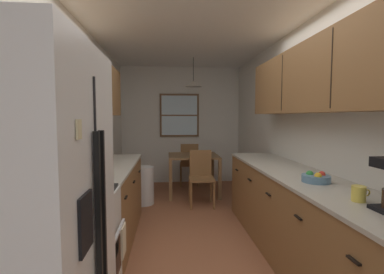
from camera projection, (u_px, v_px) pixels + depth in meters
name	position (u px, v px, depth m)	size (l,w,h in m)	color
ground_plane	(191.00, 229.00, 3.58)	(12.00, 12.00, 0.00)	#995B3D
wall_left	(81.00, 132.00, 3.37)	(0.10, 9.00, 2.55)	white
wall_right	(293.00, 131.00, 3.61)	(0.10, 9.00, 2.55)	white
wall_back	(181.00, 125.00, 6.12)	(4.40, 0.10, 2.55)	white
ceiling_slab	(191.00, 25.00, 3.39)	(4.40, 9.00, 0.08)	white
refrigerator	(15.00, 250.00, 1.19)	(0.73, 0.80, 1.77)	white
stove_range	(69.00, 256.00, 1.95)	(0.66, 0.64, 1.10)	white
microwave_over_range	(46.00, 93.00, 1.85)	(0.39, 0.60, 0.31)	white
counter_left	(107.00, 203.00, 3.20)	(0.64, 1.89, 0.90)	olive
upper_cabinets_left	(91.00, 87.00, 3.04)	(0.33, 1.97, 0.62)	olive
counter_right	(298.00, 218.00, 2.74)	(0.64, 3.14, 0.90)	olive
upper_cabinets_right	(319.00, 77.00, 2.60)	(0.33, 2.82, 0.67)	olive
dining_table	(193.00, 161.00, 5.15)	(0.92, 0.84, 0.75)	brown
dining_chair_near	(201.00, 175.00, 4.54)	(0.41, 0.41, 0.90)	olive
dining_chair_far	(189.00, 162.00, 5.78)	(0.42, 0.42, 0.90)	olive
pendant_light	(193.00, 84.00, 5.04)	(0.32, 0.32, 0.54)	black
back_window	(179.00, 115.00, 6.03)	(0.86, 0.05, 0.94)	brown
trash_bin	(144.00, 185.00, 4.58)	(0.34, 0.34, 0.63)	white
storage_canister	(88.00, 168.00, 2.43)	(0.11, 0.11, 0.21)	#265999
dish_towel	(123.00, 240.00, 2.13)	(0.02, 0.16, 0.24)	beige
mug_by_coffeemaker	(359.00, 194.00, 1.82)	(0.13, 0.09, 0.10)	#E5CC4C
fruit_bowl	(316.00, 178.00, 2.36)	(0.24, 0.24, 0.09)	#597F9E
table_serving_bowl	(195.00, 154.00, 5.07)	(0.21, 0.21, 0.06)	silver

